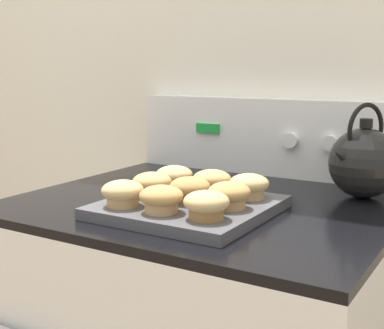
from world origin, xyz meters
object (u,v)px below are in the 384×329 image
muffin_r2_c0 (174,177)px  muffin_r2_c2 (249,186)px  muffin_r1_c1 (190,189)px  muffin_r1_c2 (229,195)px  muffin_r0_c0 (123,193)px  muffin_r2_c1 (212,181)px  muffin_r0_c2 (206,204)px  muffin_r1_c0 (152,184)px  muffin_r0_c1 (161,199)px  tea_kettle (364,162)px  muffin_pan (189,207)px

muffin_r2_c0 → muffin_r2_c2: same height
muffin_r1_c1 → muffin_r1_c2: same height
muffin_r0_c0 → muffin_r2_c1: 0.20m
muffin_r0_c2 → muffin_r2_c0: bearing=135.9°
muffin_r1_c0 → muffin_r0_c1: bearing=-47.1°
muffin_r0_c1 → muffin_r1_c0: bearing=132.9°
tea_kettle → muffin_r1_c0: bearing=-138.8°
muffin_r2_c1 → muffin_r2_c0: bearing=-179.3°
muffin_r1_c2 → muffin_r1_c0: bearing=179.2°
muffin_r0_c0 → muffin_r1_c1: size_ratio=1.00×
muffin_r0_c2 → muffin_r2_c0: 0.25m
muffin_r1_c1 → muffin_r2_c1: (0.00, 0.09, 0.00)m
muffin_pan → tea_kettle: 0.41m
muffin_r1_c0 → muffin_r2_c0: same height
muffin_r0_c1 → tea_kettle: size_ratio=0.39×
muffin_pan → muffin_r2_c0: size_ratio=3.83×
muffin_r0_c1 → muffin_r1_c1: size_ratio=1.00×
muffin_r1_c0 → tea_kettle: size_ratio=0.39×
muffin_r1_c2 → muffin_r2_c2: size_ratio=1.00×
muffin_pan → muffin_r2_c1: size_ratio=3.83×
muffin_r1_c0 → muffin_r2_c0: size_ratio=1.00×
muffin_r2_c0 → tea_kettle: size_ratio=0.39×
muffin_r2_c0 → muffin_r2_c2: size_ratio=1.00×
muffin_r0_c0 → muffin_r1_c2: 0.20m
muffin_r2_c0 → muffin_r2_c1: bearing=0.7°
muffin_r1_c0 → muffin_r2_c2: size_ratio=1.00×
muffin_r0_c0 → muffin_r2_c2: (0.18, 0.18, 0.00)m
muffin_pan → muffin_r0_c0: (-0.09, -0.09, 0.04)m
muffin_r2_c0 → muffin_r1_c2: bearing=-26.2°
muffin_r0_c1 → tea_kettle: 0.48m
muffin_r0_c2 → muffin_r1_c1: size_ratio=1.00×
muffin_r1_c2 → muffin_r2_c1: 0.12m
muffin_r2_c1 → muffin_r1_c2: bearing=-45.9°
muffin_pan → muffin_r1_c1: muffin_r1_c1 is taller
muffin_r0_c1 → muffin_r0_c2: 0.09m
muffin_r1_c0 → muffin_r2_c2: (0.18, 0.09, 0.00)m
muffin_r2_c0 → muffin_r2_c1: size_ratio=1.00×
muffin_pan → muffin_r2_c1: muffin_r2_c1 is taller
muffin_r0_c1 → muffin_r2_c1: (0.00, 0.18, 0.00)m
muffin_r0_c1 → tea_kettle: bearing=56.8°
muffin_r1_c2 → tea_kettle: size_ratio=0.39×
muffin_r2_c0 → muffin_r1_c1: bearing=-43.1°
muffin_r0_c0 → muffin_r1_c1: same height
muffin_r1_c2 → muffin_r2_c2: bearing=90.9°
muffin_r0_c1 → muffin_r2_c2: size_ratio=1.00×
muffin_r0_c1 → muffin_r2_c1: size_ratio=1.00×
tea_kettle → muffin_r2_c2: bearing=-128.2°
muffin_r1_c2 → muffin_r2_c1: size_ratio=1.00×
muffin_r2_c1 → muffin_pan: bearing=-91.7°
muffin_r0_c0 → muffin_r0_c2: 0.18m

